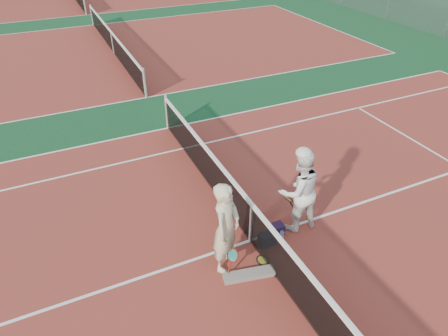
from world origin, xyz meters
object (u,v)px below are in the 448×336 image
object	(u,v)px
sports_bag_purple	(276,230)
water_bottle	(282,238)
racket_black_held	(288,204)
player_b	(299,191)
sports_bag_navy	(267,239)
racket_red	(232,261)
net_main	(251,223)
player_a	(226,228)
racket_spare	(263,261)

from	to	relation	value
sports_bag_purple	water_bottle	world-z (taller)	water_bottle
water_bottle	racket_black_held	bearing A→B (deg)	51.05
player_b	sports_bag_purple	world-z (taller)	player_b
racket_black_held	sports_bag_navy	world-z (taller)	racket_black_held
water_bottle	sports_bag_navy	bearing A→B (deg)	161.10
racket_red	water_bottle	size ratio (longest dim) A/B	1.85
net_main	player_a	world-z (taller)	player_a
net_main	racket_spare	bearing A→B (deg)	-93.85
player_a	sports_bag_navy	distance (m)	1.32
racket_spare	player_a	bearing A→B (deg)	69.58
racket_red	racket_black_held	size ratio (longest dim) A/B	1.06
player_a	racket_red	xyz separation A→B (m)	(0.04, -0.20, -0.69)
player_b	racket_spare	size ratio (longest dim) A/B	3.21
racket_black_held	racket_spare	bearing A→B (deg)	20.63
net_main	sports_bag_navy	bearing A→B (deg)	-39.90
net_main	water_bottle	distance (m)	0.74
racket_red	net_main	bearing A→B (deg)	4.91
sports_bag_purple	sports_bag_navy	bearing A→B (deg)	-151.63
sports_bag_navy	water_bottle	xyz separation A→B (m)	(0.29, -0.10, 0.02)
player_b	racket_black_held	distance (m)	0.83
net_main	racket_black_held	size ratio (longest dim) A/B	20.85
net_main	water_bottle	world-z (taller)	net_main
net_main	player_b	xyz separation A→B (m)	(1.11, 0.01, 0.45)
player_b	sports_bag_purple	bearing A→B (deg)	9.48
net_main	sports_bag_navy	size ratio (longest dim) A/B	32.27
racket_red	racket_black_held	world-z (taller)	racket_red
net_main	racket_red	world-z (taller)	net_main
player_a	sports_bag_navy	world-z (taller)	player_a
player_a	racket_black_held	world-z (taller)	player_a
player_b	racket_red	bearing A→B (deg)	20.25
racket_red	water_bottle	bearing A→B (deg)	-23.47
net_main	sports_bag_purple	world-z (taller)	net_main
racket_red	sports_bag_navy	size ratio (longest dim) A/B	1.63
player_b	racket_black_held	bearing A→B (deg)	-98.37
racket_red	racket_black_held	distance (m)	2.16
player_b	racket_black_held	world-z (taller)	player_b
racket_red	racket_spare	world-z (taller)	racket_red
player_a	player_b	distance (m)	1.89
racket_black_held	sports_bag_purple	distance (m)	0.80
sports_bag_navy	water_bottle	world-z (taller)	water_bottle
player_b	water_bottle	bearing A→B (deg)	33.81
player_b	racket_spare	distance (m)	1.62
racket_red	water_bottle	xyz separation A→B (m)	(1.26, 0.26, -0.13)
sports_bag_navy	sports_bag_purple	size ratio (longest dim) A/B	1.06
racket_spare	sports_bag_purple	xyz separation A→B (m)	(0.63, 0.55, 0.12)
racket_black_held	sports_bag_navy	bearing A→B (deg)	16.39
net_main	player_b	world-z (taller)	player_b
player_b	racket_red	distance (m)	2.03
player_a	player_b	size ratio (longest dim) A/B	1.01
net_main	sports_bag_navy	xyz separation A→B (m)	(0.27, -0.23, -0.38)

